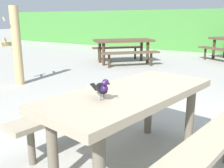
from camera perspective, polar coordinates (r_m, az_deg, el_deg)
ground_plane at (r=2.74m, az=13.61°, el=-16.24°), size 60.00×60.00×0.00m
picnic_table_foreground at (r=2.41m, az=4.24°, el=-5.62°), size 1.91×1.94×0.74m
bird_grackle at (r=2.03m, az=-2.14°, el=-0.86°), size 0.27×0.15×0.18m
picnic_table_far_centre at (r=8.14m, az=2.58°, el=8.54°), size 2.39×2.40×0.74m
stalk_post_left_side at (r=5.76m, az=-20.39°, el=7.93°), size 0.39×0.45×1.63m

